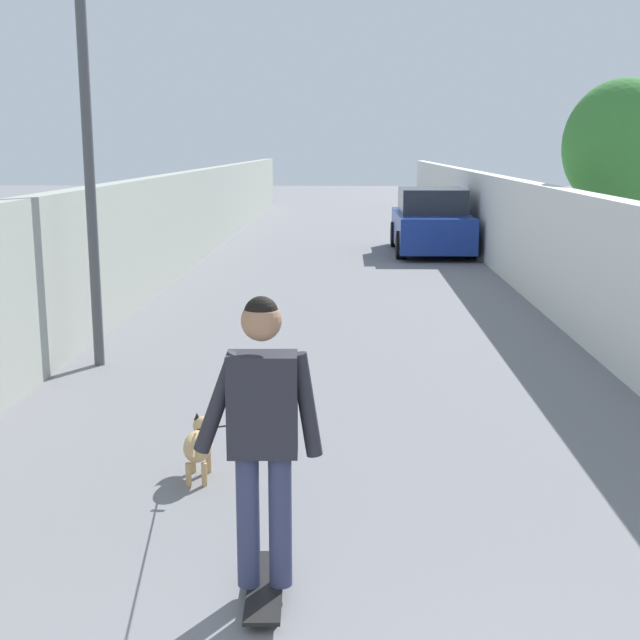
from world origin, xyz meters
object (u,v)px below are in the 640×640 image
Objects in this scene: tree_right_near at (623,147)px; person_skateboarder at (263,421)px; lamp_post at (85,88)px; dog at (199,444)px; car_near at (431,223)px; skateboard at (265,587)px.

person_skateboarder is at bearing 153.73° from tree_right_near.
lamp_post reaches higher than person_skateboarder.
person_skateboarder reaches higher than dog.
tree_right_near is 0.78× the size of lamp_post.
tree_right_near is at bearing -34.04° from dog.
person_skateboarder is 0.43× the size of car_near.
person_skateboarder is (-5.17, -2.45, -2.10)m from lamp_post.
lamp_post is 6.50m from skateboard.
tree_right_near reaches higher than dog.
person_skateboarder is at bearing -158.97° from dog.
tree_right_near is 6.59m from car_near.
dog is (1.76, 0.68, -0.78)m from person_skateboarder.
person_skateboarder is 16.25m from car_near.
lamp_post is 2.81× the size of person_skateboarder.
skateboard is 0.98m from person_skateboarder.
person_skateboarder is at bearing -169.38° from skateboard.
tree_right_near is 0.93× the size of car_near.
car_near is (10.88, -4.92, -2.44)m from lamp_post.
dog is at bearing 167.60° from car_near.
lamp_post reaches higher than car_near.
skateboard is 1.90m from dog.
dog is at bearing -152.52° from lamp_post.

